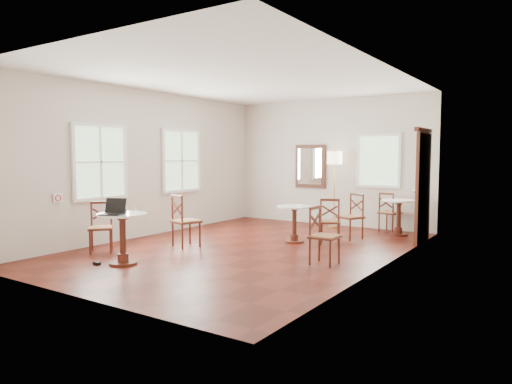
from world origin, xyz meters
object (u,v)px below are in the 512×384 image
cafe_table_back (399,213)px  chair_back_a (389,212)px  chair_near_a (185,221)px  chair_near_b (101,227)px  cafe_table_near (123,233)px  navy_mug (124,211)px  floor_lamp (335,163)px  chair_mid_b (323,236)px  chair_back_b (351,216)px  mouse (116,211)px  water_glass (136,210)px  chair_mid_a (330,221)px  cafe_table_mid (294,220)px  power_adapter (97,263)px  laptop (113,211)px

cafe_table_back → chair_back_a: (-0.30, 0.32, -0.03)m
chair_near_a → chair_near_b: 1.46m
chair_near_a → cafe_table_near: bearing=114.3°
navy_mug → floor_lamp: bearing=77.8°
chair_mid_b → chair_back_b: chair_back_b is taller
floor_lamp → mouse: (-1.33, -5.20, -0.69)m
cafe_table_near → chair_mid_b: bearing=34.0°
chair_mid_b → water_glass: 2.89m
chair_back_a → mouse: bearing=75.3°
chair_mid_a → navy_mug: (-1.92, -3.27, 0.40)m
chair_mid_b → cafe_table_mid: bearing=42.1°
mouse → navy_mug: size_ratio=0.94×
cafe_table_back → floor_lamp: (-1.58, 0.27, 1.04)m
navy_mug → power_adapter: navy_mug is taller
chair_back_a → floor_lamp: floor_lamp is taller
cafe_table_mid → chair_back_b: size_ratio=0.78×
chair_back_b → cafe_table_back: bearing=77.6°
chair_mid_a → water_glass: (-1.76, -3.19, 0.41)m
cafe_table_mid → mouse: bearing=-116.0°
cafe_table_near → chair_near_b: 1.13m
chair_back_b → chair_near_b: bearing=-107.8°
laptop → water_glass: size_ratio=3.76×
floor_lamp → cafe_table_mid: bearing=-86.1°
floor_lamp → water_glass: bearing=-100.7°
cafe_table_back → chair_near_a: bearing=-130.6°
chair_mid_a → floor_lamp: floor_lamp is taller
water_glass → cafe_table_near: bearing=-153.6°
power_adapter → navy_mug: bearing=36.6°
chair_back_a → laptop: bearing=77.4°
chair_mid_a → chair_mid_b: (0.60, -1.56, 0.01)m
cafe_table_back → cafe_table_mid: bearing=-127.0°
chair_mid_b → navy_mug: bearing=123.3°
laptop → water_glass: (0.20, 0.25, -0.00)m
chair_mid_b → laptop: (-2.56, -1.88, 0.41)m
navy_mug → laptop: bearing=-102.9°
chair_near_b → navy_mug: (1.08, -0.41, 0.40)m
chair_back_a → power_adapter: (-2.76, -5.52, -0.41)m
chair_near_a → chair_mid_a: chair_near_a is taller
chair_near_a → chair_back_a: (2.60, 3.70, -0.05)m
mouse → cafe_table_back: bearing=78.8°
chair_mid_a → laptop: 3.98m
cafe_table_near → chair_mid_b: chair_mid_b is taller
cafe_table_mid → cafe_table_back: 2.38m
chair_mid_b → mouse: 3.23m
cafe_table_mid → chair_near_a: bearing=-134.8°
cafe_table_mid → laptop: bearing=-112.3°
cafe_table_near → navy_mug: size_ratio=7.81×
chair_near_b → chair_back_b: chair_back_b is taller
chair_near_a → power_adapter: (-0.16, -1.82, -0.46)m
laptop → cafe_table_near: bearing=64.5°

